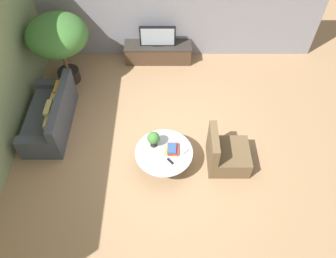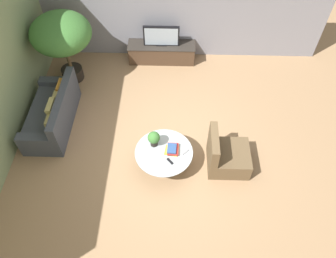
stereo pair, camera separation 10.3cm
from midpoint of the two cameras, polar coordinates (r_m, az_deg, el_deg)
name	(u,v)px [view 2 (the right image)]	position (r m, az deg, el deg)	size (l,w,h in m)	color
ground_plane	(171,151)	(6.79, 0.96, -3.90)	(24.00, 24.00, 0.00)	#9E7A56
back_wall_stone	(175,1)	(8.24, 1.54, 21.45)	(7.40, 0.12, 3.00)	gray
media_console	(162,52)	(8.67, -0.77, 13.23)	(1.71, 0.50, 0.48)	#473323
television	(161,36)	(8.38, -0.80, 15.87)	(0.89, 0.13, 0.52)	black
coffee_table	(164,155)	(6.38, -0.25, -4.63)	(1.12, 1.12, 0.41)	#756656
couch_by_wall	(53,114)	(7.45, -18.98, 2.51)	(0.84, 1.84, 0.84)	#3D424C
armchair_wicker	(226,156)	(6.50, 10.51, -4.64)	(0.80, 0.76, 0.86)	brown
potted_palm_tall	(61,35)	(7.86, -17.70, 15.28)	(1.35, 1.35, 1.73)	black
potted_plant_tabletop	(154,138)	(6.23, -2.01, -1.63)	(0.24, 0.24, 0.34)	black
book_stack	(172,149)	(6.26, 1.20, -3.58)	(0.29, 0.29, 0.09)	gold
remote_black	(170,161)	(6.15, 0.82, -5.64)	(0.04, 0.16, 0.02)	black
remote_silver	(186,152)	(6.28, 3.56, -3.98)	(0.04, 0.16, 0.02)	gray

